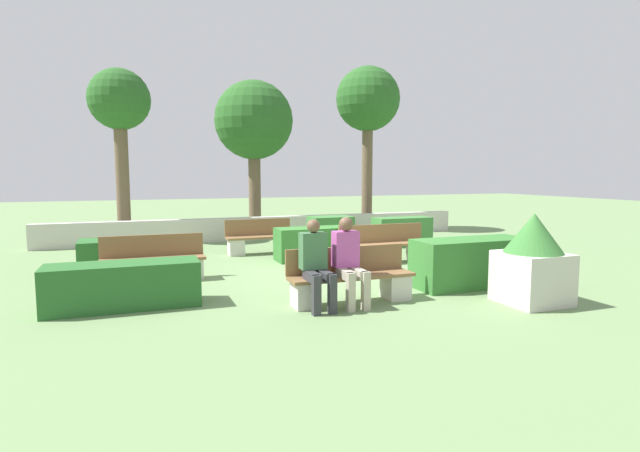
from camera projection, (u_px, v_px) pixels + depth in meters
ground_plane at (338, 273)px, 9.85m from camera, size 60.00×60.00×0.00m
perimeter_wall at (268, 228)px, 14.95m from camera, size 12.62×0.30×0.67m
bench_front at (351, 281)px, 7.63m from camera, size 1.97×0.49×0.84m
bench_left_side at (385, 248)px, 11.01m from camera, size 2.06×0.48×0.84m
bench_right_side at (153, 264)px, 9.11m from camera, size 1.84×0.48×0.84m
bench_back at (260, 241)px, 12.25m from camera, size 1.66×0.49×0.84m
person_seated_man at (349, 257)px, 7.42m from camera, size 0.38×0.63×1.32m
person_seated_woman at (316, 260)px, 7.24m from camera, size 0.38×0.63×1.30m
hedge_block_near_left at (471, 263)px, 8.71m from camera, size 2.09×0.79×0.83m
hedge_block_near_right at (331, 231)px, 13.73m from camera, size 1.14×0.76×0.79m
hedge_block_mid_left at (402, 231)px, 13.60m from camera, size 1.58×0.62×0.77m
hedge_block_mid_right at (118, 256)px, 9.96m from camera, size 1.43×0.87×0.66m
hedge_block_far_left at (124, 285)px, 7.31m from camera, size 2.16×0.70×0.67m
hedge_block_far_right at (315, 243)px, 11.39m from camera, size 1.80×0.69×0.74m
planter_corner_left at (533, 259)px, 7.53m from camera, size 0.89×0.89×1.37m
tree_leftmost at (119, 106)px, 14.05m from camera, size 1.72×1.72×4.90m
tree_center_left at (254, 122)px, 16.00m from camera, size 2.52×2.52×4.92m
tree_center_right at (368, 102)px, 17.00m from camera, size 2.19×2.19×5.58m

